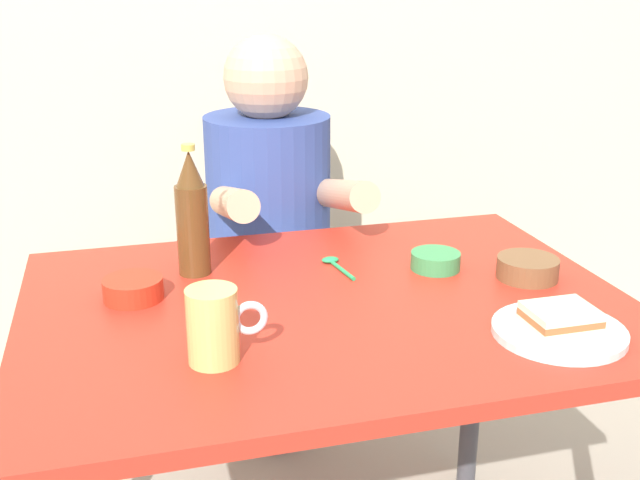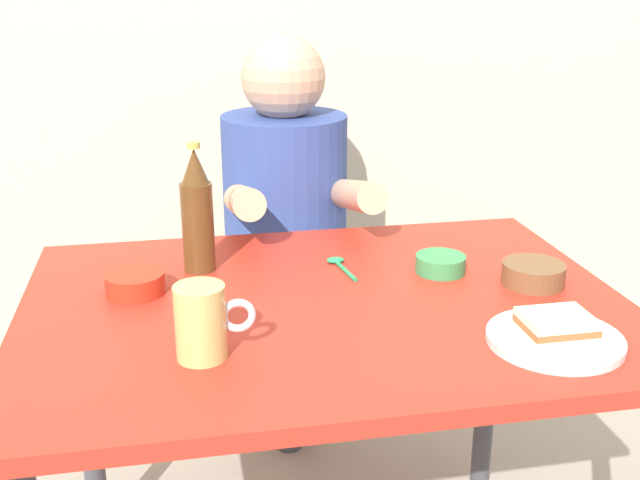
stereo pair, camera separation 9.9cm
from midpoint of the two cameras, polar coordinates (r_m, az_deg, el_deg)
dining_table at (r=1.44m, az=-1.46°, el=-7.93°), size 1.10×0.80×0.74m
stool at (r=2.13m, az=-4.96°, el=-7.45°), size 0.34×0.34×0.45m
person_seated at (r=1.97m, az=-5.25°, el=3.29°), size 0.33×0.56×0.72m
plate_orange at (r=1.32m, az=15.39°, el=-6.64°), size 0.22×0.22×0.01m
sandwich at (r=1.30m, az=15.48°, el=-5.65°), size 0.11×0.09×0.04m
beer_mug at (r=1.18m, az=-10.31°, el=-6.35°), size 0.13×0.08×0.12m
beer_bottle at (r=1.52m, az=-11.41°, el=1.72°), size 0.06×0.06×0.26m
sauce_bowl_chili at (r=1.45m, az=-15.73°, el=-3.48°), size 0.11×0.11×0.04m
condiment_bowl_brown at (r=1.53m, az=13.55°, el=-2.04°), size 0.12×0.12×0.04m
dip_bowl_green at (r=1.55m, az=6.84°, el=-1.51°), size 0.10×0.10×0.03m
spoon at (r=1.56m, az=-0.71°, el=-1.80°), size 0.04×0.12×0.01m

